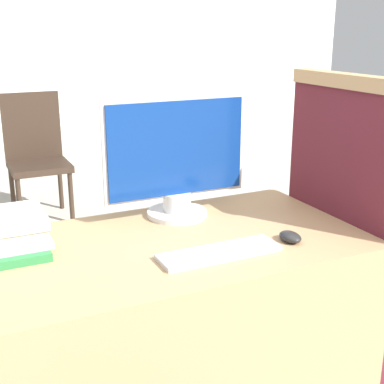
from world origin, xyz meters
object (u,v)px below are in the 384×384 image
(mouse, at_px, (290,237))
(book_stack, at_px, (18,232))
(monitor, at_px, (176,160))
(far_chair, at_px, (36,151))
(keyboard, at_px, (219,253))

(mouse, bearing_deg, book_stack, 159.27)
(mouse, bearing_deg, monitor, 121.13)
(monitor, distance_m, mouse, 0.50)
(book_stack, bearing_deg, monitor, 7.89)
(mouse, height_order, book_stack, book_stack)
(mouse, xyz_separation_m, far_chair, (-0.36, 2.83, -0.26))
(monitor, distance_m, book_stack, 0.61)
(book_stack, bearing_deg, far_chair, 79.56)
(mouse, bearing_deg, keyboard, 179.28)
(monitor, relative_size, keyboard, 1.41)
(keyboard, height_order, mouse, mouse)
(book_stack, height_order, far_chair, far_chair)
(monitor, height_order, far_chair, monitor)
(keyboard, bearing_deg, far_chair, 91.90)
(keyboard, distance_m, far_chair, 2.84)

